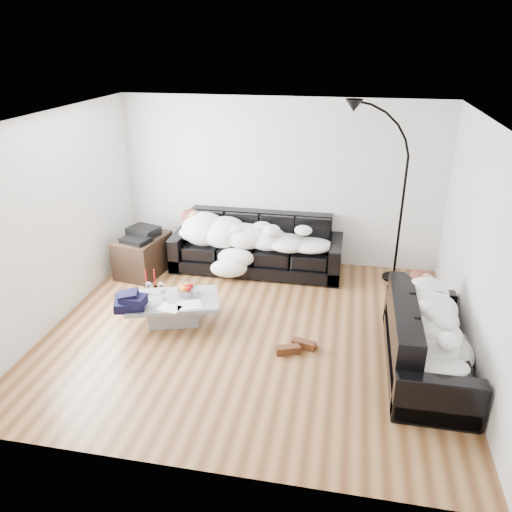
% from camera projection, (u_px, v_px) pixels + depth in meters
% --- Properties ---
extents(ground, '(5.00, 5.00, 0.00)m').
position_uv_depth(ground, '(251.00, 331.00, 6.28)').
color(ground, brown).
rests_on(ground, ground).
extents(wall_back, '(5.00, 0.02, 2.60)m').
position_uv_depth(wall_back, '(280.00, 183.00, 7.77)').
color(wall_back, silver).
rests_on(wall_back, ground).
extents(wall_left, '(0.02, 4.50, 2.60)m').
position_uv_depth(wall_left, '(54.00, 221.00, 6.19)').
color(wall_left, silver).
rests_on(wall_left, ground).
extents(wall_right, '(0.02, 4.50, 2.60)m').
position_uv_depth(wall_right, '(480.00, 251.00, 5.32)').
color(wall_right, silver).
rests_on(wall_right, ground).
extents(ceiling, '(5.00, 5.00, 0.00)m').
position_uv_depth(ceiling, '(251.00, 119.00, 5.23)').
color(ceiling, white).
rests_on(ceiling, ground).
extents(sofa_back, '(2.63, 0.91, 0.86)m').
position_uv_depth(sofa_back, '(257.00, 244.00, 7.76)').
color(sofa_back, black).
rests_on(sofa_back, ground).
extents(sofa_right, '(0.83, 1.95, 0.79)m').
position_uv_depth(sofa_right, '(429.00, 338.00, 5.42)').
color(sofa_right, black).
rests_on(sofa_right, ground).
extents(sleeper_back, '(2.22, 0.77, 0.44)m').
position_uv_depth(sleeper_back, '(256.00, 233.00, 7.63)').
color(sleeper_back, white).
rests_on(sleeper_back, sofa_back).
extents(sleeper_right, '(0.70, 1.67, 0.41)m').
position_uv_depth(sleeper_right, '(432.00, 320.00, 5.33)').
color(sleeper_right, white).
rests_on(sleeper_right, sofa_right).
extents(teal_cushion, '(0.42, 0.38, 0.20)m').
position_uv_depth(teal_cushion, '(421.00, 286.00, 5.84)').
color(teal_cushion, '#0F6948').
rests_on(teal_cushion, sofa_right).
extents(coffee_table, '(1.30, 0.99, 0.33)m').
position_uv_depth(coffee_table, '(174.00, 310.00, 6.41)').
color(coffee_table, '#939699').
rests_on(coffee_table, ground).
extents(fruit_bowl, '(0.31, 0.31, 0.15)m').
position_uv_depth(fruit_bowl, '(187.00, 289.00, 6.43)').
color(fruit_bowl, white).
rests_on(fruit_bowl, coffee_table).
extents(wine_glass_a, '(0.09, 0.09, 0.17)m').
position_uv_depth(wine_glass_a, '(161.00, 288.00, 6.44)').
color(wine_glass_a, white).
rests_on(wine_glass_a, coffee_table).
extents(wine_glass_b, '(0.08, 0.08, 0.19)m').
position_uv_depth(wine_glass_b, '(149.00, 288.00, 6.41)').
color(wine_glass_b, white).
rests_on(wine_glass_b, coffee_table).
extents(wine_glass_c, '(0.08, 0.08, 0.17)m').
position_uv_depth(wine_glass_c, '(164.00, 293.00, 6.31)').
color(wine_glass_c, white).
rests_on(wine_glass_c, coffee_table).
extents(candle_left, '(0.05, 0.05, 0.26)m').
position_uv_depth(candle_left, '(146.00, 279.00, 6.58)').
color(candle_left, maroon).
rests_on(candle_left, coffee_table).
extents(candle_right, '(0.06, 0.06, 0.26)m').
position_uv_depth(candle_right, '(155.00, 278.00, 6.60)').
color(candle_right, maroon).
rests_on(candle_right, coffee_table).
extents(newspaper_a, '(0.37, 0.33, 0.01)m').
position_uv_depth(newspaper_a, '(189.00, 305.00, 6.20)').
color(newspaper_a, silver).
rests_on(newspaper_a, coffee_table).
extents(newspaper_b, '(0.31, 0.24, 0.01)m').
position_uv_depth(newspaper_b, '(170.00, 308.00, 6.12)').
color(newspaper_b, silver).
rests_on(newspaper_b, coffee_table).
extents(navy_jacket, '(0.48, 0.45, 0.19)m').
position_uv_depth(navy_jacket, '(131.00, 294.00, 6.10)').
color(navy_jacket, black).
rests_on(navy_jacket, coffee_table).
extents(shoes, '(0.52, 0.41, 0.11)m').
position_uv_depth(shoes, '(295.00, 347.00, 5.86)').
color(shoes, '#472311').
rests_on(shoes, ground).
extents(av_cabinet, '(0.72, 0.94, 0.59)m').
position_uv_depth(av_cabinet, '(143.00, 255.00, 7.71)').
color(av_cabinet, black).
rests_on(av_cabinet, ground).
extents(stereo, '(0.52, 0.46, 0.13)m').
position_uv_depth(stereo, '(141.00, 233.00, 7.57)').
color(stereo, black).
rests_on(stereo, av_cabinet).
extents(floor_lamp, '(0.90, 0.59, 2.30)m').
position_uv_depth(floor_lamp, '(402.00, 206.00, 7.18)').
color(floor_lamp, black).
rests_on(floor_lamp, ground).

